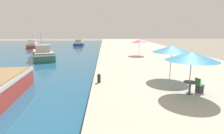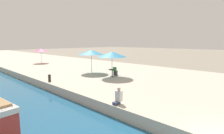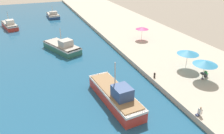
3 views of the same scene
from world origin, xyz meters
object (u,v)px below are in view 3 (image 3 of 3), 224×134
object	(u,v)px
fishing_boat_mid	(62,47)
cafe_chair_left	(206,75)
fishing_boat_near	(116,95)
cafe_umbrella_white	(188,52)
cafe_umbrella_pink	(205,63)
cafe_umbrella_striped	(142,28)
fishing_boat_far	(10,25)
mooring_bollard	(155,75)
fishing_boat_distant	(53,15)
person_at_quay	(200,112)
cafe_table	(203,75)

from	to	relation	value
fishing_boat_mid	cafe_chair_left	distance (m)	23.43
fishing_boat_near	cafe_chair_left	distance (m)	12.67
fishing_boat_mid	cafe_umbrella_white	size ratio (longest dim) A/B	2.88
cafe_umbrella_pink	cafe_umbrella_striped	distance (m)	16.79
fishing_boat_mid	cafe_umbrella_white	bearing A→B (deg)	-67.21
fishing_boat_far	mooring_bollard	bearing A→B (deg)	-75.85
mooring_bollard	fishing_boat_far	bearing A→B (deg)	118.09
fishing_boat_distant	person_at_quay	bearing A→B (deg)	-83.57
cafe_umbrella_striped	mooring_bollard	xyz separation A→B (m)	(-5.73, -14.19, -1.82)
fishing_boat_mid	cafe_umbrella_pink	bearing A→B (deg)	-73.53
fishing_boat_near	person_at_quay	world-z (taller)	fishing_boat_near
fishing_boat_mid	fishing_boat_distant	size ratio (longest dim) A/B	1.37
cafe_umbrella_pink	cafe_chair_left	distance (m)	2.13
fishing_boat_far	cafe_chair_left	bearing A→B (deg)	-70.12
cafe_umbrella_pink	cafe_table	world-z (taller)	cafe_umbrella_pink
cafe_umbrella_white	fishing_boat_mid	bearing A→B (deg)	135.90
fishing_boat_near	cafe_umbrella_white	xyz separation A→B (m)	(12.02, 3.30, 2.07)
cafe_umbrella_white	person_at_quay	size ratio (longest dim) A/B	3.02
cafe_umbrella_pink	cafe_table	xyz separation A→B (m)	(0.09, 0.02, -1.76)
cafe_table	mooring_bollard	xyz separation A→B (m)	(-5.54, 2.57, -0.18)
fishing_boat_distant	cafe_umbrella_white	size ratio (longest dim) A/B	2.10
fishing_boat_mid	person_at_quay	world-z (taller)	fishing_boat_mid
fishing_boat_near	fishing_boat_mid	world-z (taller)	fishing_boat_near
fishing_boat_mid	mooring_bollard	distance (m)	17.82
cafe_umbrella_striped	person_at_quay	xyz separation A→B (m)	(-5.74, -22.50, -1.74)
fishing_boat_distant	cafe_umbrella_white	world-z (taller)	cafe_umbrella_white
cafe_umbrella_pink	cafe_table	bearing A→B (deg)	15.54
fishing_boat_near	person_at_quay	distance (m)	8.69
fishing_boat_far	mooring_bollard	distance (m)	38.72
fishing_boat_far	person_at_quay	distance (m)	46.21
fishing_boat_far	fishing_boat_distant	size ratio (longest dim) A/B	1.25
cafe_umbrella_white	cafe_table	world-z (taller)	cafe_umbrella_white
cafe_umbrella_striped	cafe_table	xyz separation A→B (m)	(-0.19, -16.76, -1.64)
cafe_umbrella_striped	cafe_umbrella_pink	bearing A→B (deg)	-90.94
fishing_boat_near	person_at_quay	xyz separation A→B (m)	(6.43, -5.84, 0.14)
fishing_boat_far	cafe_chair_left	world-z (taller)	fishing_boat_far
fishing_boat_far	mooring_bollard	world-z (taller)	fishing_boat_far
fishing_boat_distant	person_at_quay	size ratio (longest dim) A/B	6.35
fishing_boat_distant	cafe_chair_left	bearing A→B (deg)	-74.74
cafe_umbrella_striped	mooring_bollard	size ratio (longest dim) A/B	3.72
cafe_umbrella_white	mooring_bollard	xyz separation A→B (m)	(-5.58, -0.83, -2.01)
cafe_chair_left	fishing_boat_mid	bearing A→B (deg)	-156.04
cafe_umbrella_pink	mooring_bollard	world-z (taller)	cafe_umbrella_pink
cafe_table	cafe_umbrella_white	bearing A→B (deg)	89.37
cafe_umbrella_white	cafe_umbrella_striped	xyz separation A→B (m)	(0.15, 13.36, -0.19)
person_at_quay	fishing_boat_near	bearing A→B (deg)	137.77
cafe_table	person_at_quay	bearing A→B (deg)	-134.04
cafe_umbrella_white	cafe_umbrella_striped	bearing A→B (deg)	89.36
cafe_chair_left	person_at_quay	distance (m)	8.63
fishing_boat_far	cafe_umbrella_pink	bearing A→B (deg)	-71.15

